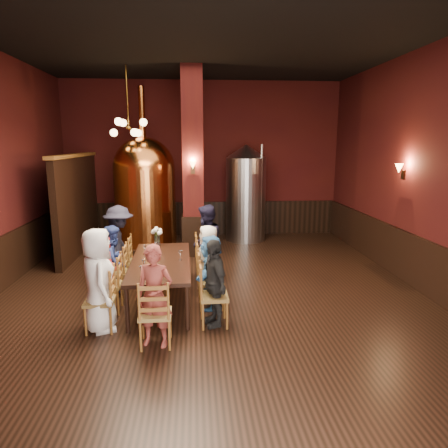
{
  "coord_description": "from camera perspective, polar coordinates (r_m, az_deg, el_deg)",
  "views": [
    {
      "loc": [
        -0.27,
        -6.91,
        2.76
      ],
      "look_at": [
        0.26,
        0.2,
        1.29
      ],
      "focal_mm": 32.0,
      "sensor_mm": 36.0,
      "label": 1
    }
  ],
  "objects": [
    {
      "name": "wine_glass_0",
      "position": [
        7.63,
        -9.66,
        -3.16
      ],
      "size": [
        0.07,
        0.07,
        0.17
      ],
      "primitive_type": null,
      "color": "white",
      "rests_on": "dining_table"
    },
    {
      "name": "person_5",
      "position": [
        6.75,
        -1.88,
        -6.81
      ],
      "size": [
        0.52,
        1.21,
        1.26
      ],
      "primitive_type": "imported",
      "rotation": [
        0.0,
        0.0,
        4.58
      ],
      "color": "teal",
      "rests_on": "ground"
    },
    {
      "name": "person_7",
      "position": [
        7.98,
        -2.55,
        -2.79
      ],
      "size": [
        0.54,
        0.82,
        1.55
      ],
      "primitive_type": "imported",
      "rotation": [
        0.0,
        0.0,
        4.47
      ],
      "color": "black",
      "rests_on": "ground"
    },
    {
      "name": "wine_glass_3",
      "position": [
        6.23,
        -11.71,
        -6.64
      ],
      "size": [
        0.07,
        0.07,
        0.17
      ],
      "primitive_type": null,
      "color": "white",
      "rests_on": "dining_table"
    },
    {
      "name": "chair_8",
      "position": [
        5.67,
        -9.8,
        -12.49
      ],
      "size": [
        0.47,
        0.47,
        0.92
      ],
      "primitive_type": null,
      "rotation": [
        0.0,
        0.0,
        3.17
      ],
      "color": "brown",
      "rests_on": "ground"
    },
    {
      "name": "column",
      "position": [
        9.73,
        -4.47,
        8.57
      ],
      "size": [
        0.58,
        0.58,
        4.5
      ],
      "primitive_type": "cube",
      "color": "#42120E",
      "rests_on": "ground"
    },
    {
      "name": "person_8",
      "position": [
        5.57,
        -9.89,
        -10.11
      ],
      "size": [
        0.59,
        0.46,
        1.42
      ],
      "primitive_type": "imported",
      "rotation": [
        0.0,
        0.0,
        6.03
      ],
      "color": "brown",
      "rests_on": "ground"
    },
    {
      "name": "sconce_wall",
      "position": [
        8.79,
        24.28,
        6.94
      ],
      "size": [
        0.2,
        0.2,
        0.36
      ],
      "primitive_type": null,
      "rotation": [
        0.0,
        0.0,
        1.57
      ],
      "color": "black",
      "rests_on": "room"
    },
    {
      "name": "wainscot_back",
      "position": [
        12.09,
        -2.9,
        0.82
      ],
      "size": [
        7.9,
        0.08,
        1.0
      ],
      "primitive_type": "cube",
      "color": "black",
      "rests_on": "ground"
    },
    {
      "name": "person_3",
      "position": [
        8.07,
        -14.72,
        -2.96
      ],
      "size": [
        0.59,
        1.02,
        1.57
      ],
      "primitive_type": "imported",
      "rotation": [
        0.0,
        0.0,
        1.58
      ],
      "color": "black",
      "rests_on": "ground"
    },
    {
      "name": "copper_kettle",
      "position": [
        10.41,
        -11.21,
        4.41
      ],
      "size": [
        1.91,
        1.91,
        4.1
      ],
      "rotation": [
        0.0,
        0.0,
        0.28
      ],
      "color": "black",
      "rests_on": "ground"
    },
    {
      "name": "chair_5",
      "position": [
        6.8,
        -1.87,
        -8.15
      ],
      "size": [
        0.47,
        0.47,
        0.92
      ],
      "primitive_type": null,
      "rotation": [
        0.0,
        0.0,
        1.6
      ],
      "color": "brown",
      "rests_on": "ground"
    },
    {
      "name": "wine_glass_4",
      "position": [
        7.44,
        -11.26,
        -3.6
      ],
      "size": [
        0.07,
        0.07,
        0.17
      ],
      "primitive_type": null,
      "color": "white",
      "rests_on": "dining_table"
    },
    {
      "name": "sconce_column",
      "position": [
        9.43,
        -4.47,
        8.17
      ],
      "size": [
        0.2,
        0.2,
        0.36
      ],
      "primitive_type": null,
      "rotation": [
        0.0,
        0.0,
        3.14
      ],
      "color": "black",
      "rests_on": "column"
    },
    {
      "name": "person_1",
      "position": [
        6.85,
        -16.33,
        -6.87
      ],
      "size": [
        0.38,
        0.51,
        1.29
      ],
      "primitive_type": "imported",
      "rotation": [
        0.0,
        0.0,
        1.73
      ],
      "color": "#A21C1B",
      "rests_on": "ground"
    },
    {
      "name": "chair_7",
      "position": [
        8.06,
        -2.53,
        -4.97
      ],
      "size": [
        0.47,
        0.47,
        0.92
      ],
      "primitive_type": null,
      "rotation": [
        0.0,
        0.0,
        1.6
      ],
      "color": "brown",
      "rests_on": "ground"
    },
    {
      "name": "dining_table",
      "position": [
        7.04,
        -9.03,
        -5.65
      ],
      "size": [
        1.07,
        2.43,
        0.75
      ],
      "rotation": [
        0.0,
        0.0,
        0.03
      ],
      "color": "black",
      "rests_on": "ground"
    },
    {
      "name": "person_2",
      "position": [
        7.46,
        -15.44,
        -5.17
      ],
      "size": [
        0.42,
        0.69,
        1.32
      ],
      "primitive_type": "imported",
      "rotation": [
        0.0,
        0.0,
        1.4
      ],
      "color": "navy",
      "rests_on": "ground"
    },
    {
      "name": "chair_0",
      "position": [
        6.29,
        -17.33,
        -10.38
      ],
      "size": [
        0.47,
        0.47,
        0.92
      ],
      "primitive_type": null,
      "rotation": [
        0.0,
        0.0,
        -1.54
      ],
      "color": "brown",
      "rests_on": "ground"
    },
    {
      "name": "chair_4",
      "position": [
        6.18,
        -1.44,
        -10.25
      ],
      "size": [
        0.47,
        0.47,
        0.92
      ],
      "primitive_type": null,
      "rotation": [
        0.0,
        0.0,
        1.6
      ],
      "color": "brown",
      "rests_on": "ground"
    },
    {
      "name": "room",
      "position": [
        6.94,
        -2.03,
        7.39
      ],
      "size": [
        10.0,
        10.02,
        4.5
      ],
      "color": "black",
      "rests_on": "ground"
    },
    {
      "name": "wine_glass_1",
      "position": [
        6.55,
        -11.39,
        -5.72
      ],
      "size": [
        0.07,
        0.07,
        0.17
      ],
      "primitive_type": null,
      "color": "white",
      "rests_on": "dining_table"
    },
    {
      "name": "chair_1",
      "position": [
        6.91,
        -16.24,
        -8.32
      ],
      "size": [
        0.47,
        0.47,
        0.92
      ],
      "primitive_type": null,
      "rotation": [
        0.0,
        0.0,
        -1.54
      ],
      "color": "brown",
      "rests_on": "ground"
    },
    {
      "name": "wainscot_right",
      "position": [
        8.41,
        26.25,
        -5.2
      ],
      "size": [
        0.08,
        9.9,
        1.0
      ],
      "primitive_type": "cube",
      "color": "black",
      "rests_on": "ground"
    },
    {
      "name": "pendant_cluster",
      "position": [
        9.94,
        -13.47,
        13.26
      ],
      "size": [
        0.9,
        0.9,
        1.7
      ],
      "primitive_type": null,
      "color": "#A57226",
      "rests_on": "room"
    },
    {
      "name": "person_0",
      "position": [
        6.18,
        -17.51,
        -7.66
      ],
      "size": [
        0.72,
        0.88,
        1.55
      ],
      "primitive_type": "imported",
      "rotation": [
        0.0,
        0.0,
        1.91
      ],
      "color": "white",
      "rests_on": "ground"
    },
    {
      "name": "wine_glass_2",
      "position": [
        6.63,
        -10.41,
        -5.46
      ],
      "size": [
        0.07,
        0.07,
        0.17
      ],
      "primitive_type": null,
      "color": "white",
      "rests_on": "dining_table"
    },
    {
      "name": "chair_6",
      "position": [
        7.42,
        -2.23,
        -6.44
      ],
      "size": [
        0.47,
        0.47,
        0.92
      ],
      "primitive_type": null,
      "rotation": [
        0.0,
        0.0,
        1.6
      ],
      "color": "brown",
      "rests_on": "ground"
    },
    {
      "name": "person_6",
      "position": [
        7.37,
        -2.24,
        -5.09
      ],
      "size": [
        0.44,
        0.65,
        1.28
      ],
      "primitive_type": "imported",
      "rotation": [
        0.0,
        0.0,
        4.76
      ],
      "color": "white",
      "rests_on": "ground"
    },
    {
      "name": "rose_vase",
      "position": [
        7.93,
        -9.56,
        -1.36
      ],
      "size": [
        0.23,
        0.23,
        0.38
      ],
      "color": "white",
      "rests_on": "dining_table"
    },
    {
      "name": "person_4",
      "position": [
        6.1,
        -1.45,
        -8.37
      ],
      "size": [
        0.55,
        0.85,
        1.35
      ],
      "primitive_type": "imported",
      "rotation": [
        0.0,
        0.0,
        5.02
      ],
      "color": "black",
      "rests_on": "ground"
    },
    {
      "name": "partition",
      "position": [
        10.64,
        -20.2,
        2.46
      ],
      "size": [
        0.22,
        3.5,
        2.4
      ],
      "primitive_type": "cube",
      "color": "black",
      "rests_on": "ground"
    },
    {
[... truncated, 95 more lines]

